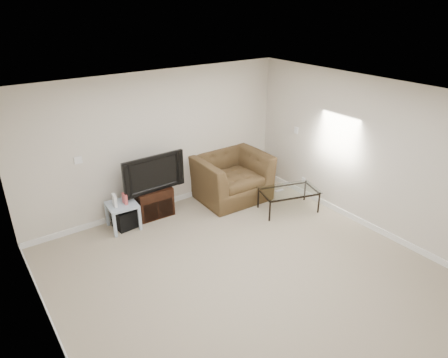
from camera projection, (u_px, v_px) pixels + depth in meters
floor at (244, 273)px, 5.68m from camera, size 5.00×5.00×0.00m
ceiling at (249, 100)px, 4.64m from camera, size 5.00×5.00×0.00m
wall_back at (158, 143)px, 7.01m from camera, size 5.00×0.02×2.50m
wall_left at (43, 264)px, 3.84m from camera, size 0.02×5.00×2.50m
wall_right at (367, 155)px, 6.48m from camera, size 0.02×5.00×2.50m
plate_back at (78, 160)px, 6.26m from camera, size 0.12×0.02×0.12m
plate_right_switch at (296, 130)px, 7.65m from camera, size 0.02×0.09×0.13m
plate_right_outlet at (303, 180)px, 7.83m from camera, size 0.02×0.08×0.12m
tv_stand at (153, 201)px, 7.11m from camera, size 0.65×0.46×0.53m
dvd_player at (153, 193)px, 7.01m from camera, size 0.38×0.27×0.05m
television at (151, 172)px, 6.84m from camera, size 1.05×0.23×0.65m
side_table at (123, 216)px, 6.72m from camera, size 0.50×0.50×0.45m
subwoofer at (125, 218)px, 6.78m from camera, size 0.38×0.38×0.35m
game_console at (115, 200)px, 6.51m from camera, size 0.07×0.16×0.21m
game_case at (125, 199)px, 6.60m from camera, size 0.05×0.13×0.18m
recliner at (230, 169)px, 7.61m from camera, size 1.37×0.91×1.17m
coffee_table at (288, 200)px, 7.29m from camera, size 1.17×0.87×0.41m
remote at (279, 190)px, 7.16m from camera, size 0.17×0.06×0.02m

